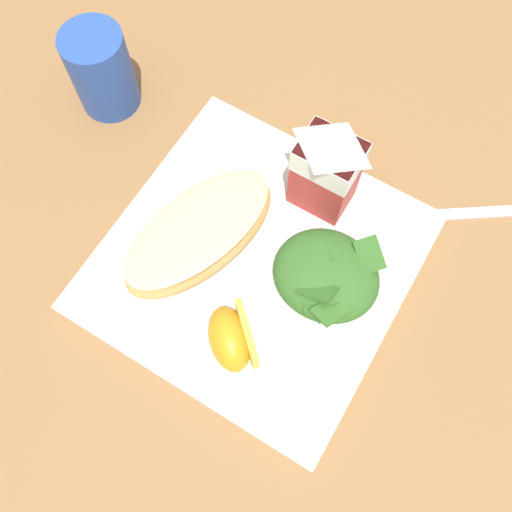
{
  "coord_description": "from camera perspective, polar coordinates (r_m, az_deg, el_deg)",
  "views": [
    {
      "loc": [
        0.1,
        -0.17,
        0.52
      ],
      "look_at": [
        0.0,
        0.0,
        0.03
      ],
      "focal_mm": 39.51,
      "sensor_mm": 36.0,
      "label": 1
    }
  ],
  "objects": [
    {
      "name": "ground",
      "position": [
        0.56,
        -0.0,
        -0.98
      ],
      "size": [
        3.0,
        3.0,
        0.0
      ],
      "primitive_type": "plane",
      "color": "olive"
    },
    {
      "name": "drinking_blue_cup",
      "position": [
        0.64,
        -15.38,
        17.62
      ],
      "size": [
        0.07,
        0.07,
        0.09
      ],
      "primitive_type": "cylinder",
      "color": "#284CA3",
      "rests_on": "ground"
    },
    {
      "name": "white_plate",
      "position": [
        0.55,
        -0.0,
        -0.69
      ],
      "size": [
        0.28,
        0.28,
        0.02
      ],
      "primitive_type": "cube",
      "color": "white",
      "rests_on": "ground"
    },
    {
      "name": "green_salad_pile",
      "position": [
        0.52,
        7.14,
        -1.93
      ],
      "size": [
        0.1,
        0.1,
        0.05
      ],
      "color": "#336023",
      "rests_on": "white_plate"
    },
    {
      "name": "milk_carton",
      "position": [
        0.52,
        7.25,
        9.0
      ],
      "size": [
        0.06,
        0.04,
        0.11
      ],
      "color": "#B7332D",
      "rests_on": "white_plate"
    },
    {
      "name": "metal_fork",
      "position": [
        0.63,
        22.69,
        4.17
      ],
      "size": [
        0.16,
        0.12,
        0.01
      ],
      "color": "silver",
      "rests_on": "ground"
    },
    {
      "name": "cheesy_pizza_bread",
      "position": [
        0.54,
        -5.77,
        2.29
      ],
      "size": [
        0.13,
        0.19,
        0.04
      ],
      "color": "tan",
      "rests_on": "white_plate"
    },
    {
      "name": "orange_wedge_front",
      "position": [
        0.5,
        -2.51,
        -8.33
      ],
      "size": [
        0.07,
        0.07,
        0.04
      ],
      "color": "orange",
      "rests_on": "white_plate"
    }
  ]
}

